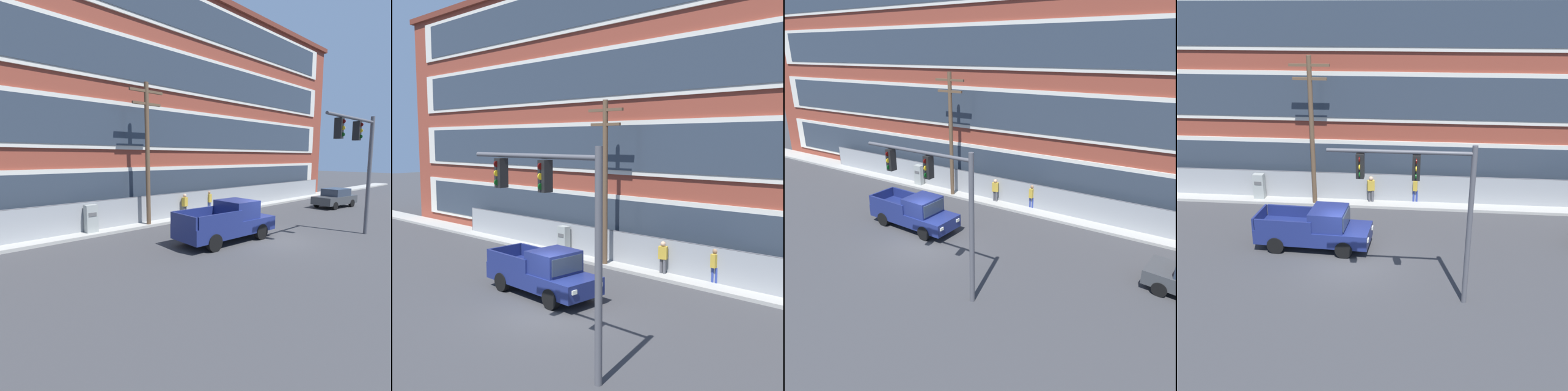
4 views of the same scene
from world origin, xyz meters
The scene contains 10 objects.
ground_plane centered at (0.00, 0.00, 0.00)m, with size 160.00×160.00×0.00m, color #38383A.
sidewalk_building_side centered at (0.00, 7.21, 0.08)m, with size 80.00×1.78×0.16m, color #9E9B93.
brick_mill_building centered at (-1.63, 12.47, 7.97)m, with size 46.01×9.35×15.91m.
chain_link_fence centered at (1.64, 7.29, 0.90)m, with size 34.88×0.06×1.77m.
traffic_signal_mast centered at (3.40, -2.75, 4.42)m, with size 5.29×0.43×6.25m.
pickup_truck_navy centered at (-1.75, 1.31, 0.94)m, with size 5.48×2.21×1.99m.
utility_pole_near_corner centered at (-2.97, 6.56, 4.60)m, with size 2.17×0.26×8.38m.
electrical_cabinet centered at (-6.35, 6.94, 0.82)m, with size 0.62×0.46×1.63m.
pedestrian_near_cabinet centered at (0.23, 7.03, 0.97)m, with size 0.45×0.35×1.69m.
pedestrian_by_fence centered at (2.78, 7.31, 0.97)m, with size 0.32×0.42×1.69m.
Camera 3 is at (12.17, -13.63, 9.62)m, focal length 35.00 mm.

